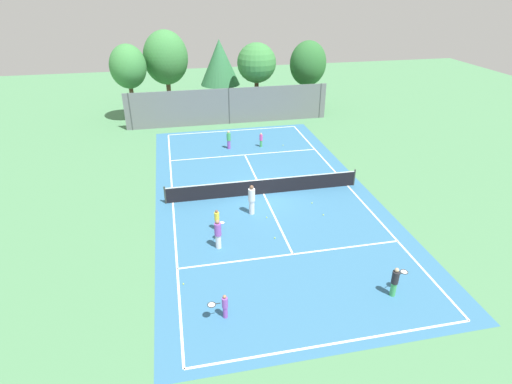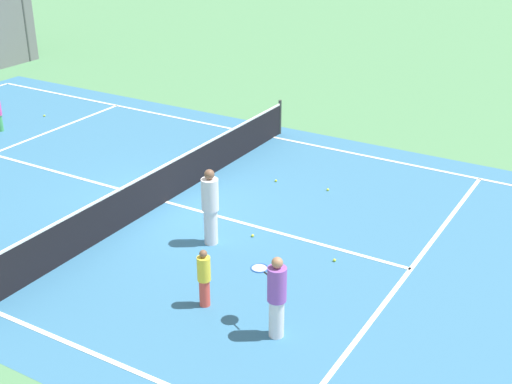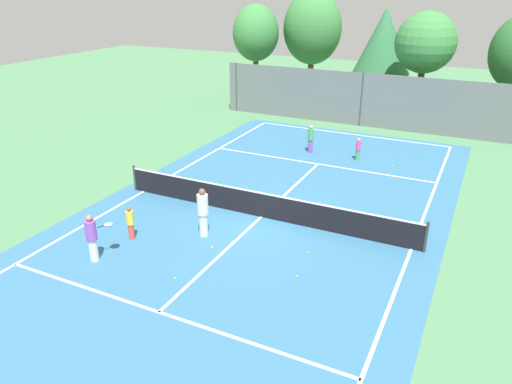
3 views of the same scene
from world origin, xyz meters
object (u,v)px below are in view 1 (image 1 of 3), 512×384
player_1 (229,140)px  player_4 (252,199)px  player_6 (224,306)px  tennis_ball_4 (283,145)px  player_3 (218,233)px  tennis_ball_3 (312,203)px  player_0 (261,140)px  tennis_ball_2 (267,217)px  tennis_ball_5 (183,284)px  player_2 (217,220)px  tennis_ball_0 (275,238)px  player_5 (395,281)px  tennis_ball_1 (323,215)px

player_1 → player_4: bearing=-91.2°
player_6 → tennis_ball_4: player_6 is taller
player_3 → tennis_ball_3: 6.86m
player_4 → player_1: bearing=88.8°
player_0 → tennis_ball_2: bearing=-100.7°
player_1 → tennis_ball_5: size_ratio=21.81×
player_1 → player_2: bearing=-101.5°
player_0 → tennis_ball_0: bearing=-99.3°
player_4 → tennis_ball_5: bearing=-127.4°
player_1 → player_4: 10.11m
player_4 → player_6: size_ratio=1.61×
player_5 → tennis_ball_4: 17.72m
tennis_ball_1 → player_4: bearing=165.3°
player_1 → tennis_ball_2: size_ratio=21.81×
player_3 → tennis_ball_4: (6.73, 12.78, -0.79)m
player_0 → tennis_ball_1: size_ratio=17.11×
player_3 → tennis_ball_1: size_ratio=24.16×
tennis_ball_0 → tennis_ball_1: size_ratio=1.00×
player_5 → tennis_ball_1: bearing=94.9°
player_4 → tennis_ball_2: bearing=-42.2°
player_2 → player_3: (-0.14, -1.63, 0.21)m
player_1 → player_6: (-2.84, -17.78, -0.16)m
player_5 → tennis_ball_0: bearing=126.7°
player_2 → tennis_ball_0: (2.77, -1.43, -0.58)m
tennis_ball_3 → player_2: bearing=-163.6°
tennis_ball_0 → tennis_ball_3: size_ratio=1.00×
player_1 → player_6: 18.01m
player_6 → tennis_ball_2: 7.80m
player_1 → player_6: bearing=-99.1°
player_0 → tennis_ball_2: player_0 is taller
player_1 → tennis_ball_5: player_1 is taller
player_0 → tennis_ball_5: player_0 is taller
player_0 → tennis_ball_2: (-2.02, -10.64, -0.55)m
player_4 → tennis_ball_2: size_ratio=26.87×
player_1 → player_3: size_ratio=0.90×
player_1 → player_2: size_ratio=1.20×
player_5 → tennis_ball_4: bearing=90.0°
player_6 → tennis_ball_5: player_6 is taller
tennis_ball_4 → tennis_ball_0: bearing=-106.9°
player_0 → tennis_ball_3: size_ratio=17.11×
player_2 → tennis_ball_4: size_ratio=18.13×
player_4 → player_6: player_4 is taller
player_2 → tennis_ball_0: bearing=-27.3°
player_0 → tennis_ball_1: bearing=-84.0°
player_6 → tennis_ball_2: size_ratio=16.73×
tennis_ball_1 → player_2: bearing=-177.5°
player_3 → player_2: bearing=85.2°
player_0 → tennis_ball_5: size_ratio=17.11×
player_1 → tennis_ball_4: player_1 is taller
player_3 → player_6: 4.78m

